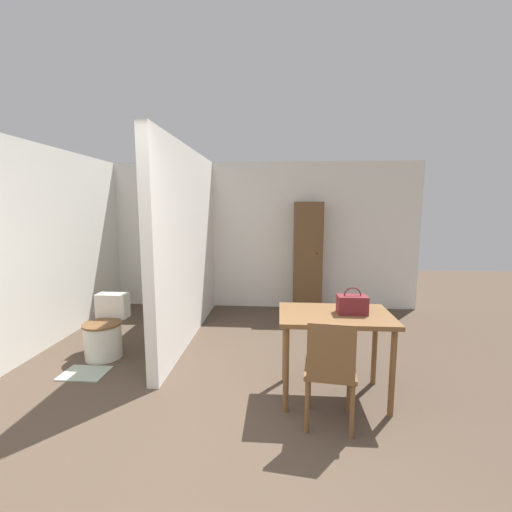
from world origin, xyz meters
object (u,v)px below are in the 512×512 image
(dining_table, at_px, (335,325))
(wooden_cabinet, at_px, (308,257))
(handbag, at_px, (352,304))
(toilet, at_px, (105,332))
(wooden_chair, at_px, (330,368))

(dining_table, relative_size, wooden_cabinet, 0.55)
(handbag, height_order, wooden_cabinet, wooden_cabinet)
(dining_table, distance_m, toilet, 2.68)
(handbag, xyz_separation_m, wooden_cabinet, (-0.18, 2.67, 0.03))
(dining_table, xyz_separation_m, wooden_cabinet, (-0.03, 2.68, 0.23))
(dining_table, bearing_deg, toilet, 164.04)
(wooden_chair, height_order, toilet, wooden_chair)
(dining_table, xyz_separation_m, handbag, (0.15, 0.01, 0.19))
(toilet, height_order, wooden_cabinet, wooden_cabinet)
(dining_table, distance_m, wooden_chair, 0.50)
(toilet, distance_m, wooden_cabinet, 3.25)
(wooden_cabinet, bearing_deg, wooden_chair, -91.29)
(handbag, bearing_deg, dining_table, -177.80)
(wooden_chair, relative_size, toilet, 1.29)
(toilet, bearing_deg, wooden_cabinet, 37.84)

